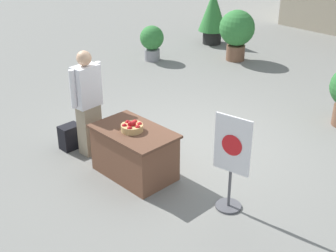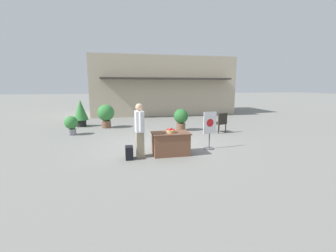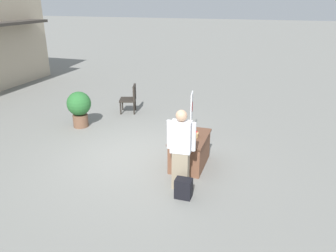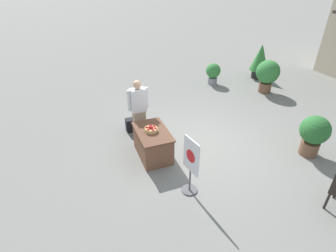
% 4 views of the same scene
% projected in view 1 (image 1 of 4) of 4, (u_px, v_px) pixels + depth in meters
% --- Properties ---
extents(ground_plane, '(120.00, 120.00, 0.00)m').
position_uv_depth(ground_plane, '(197.00, 143.00, 8.14)').
color(ground_plane, slate).
extents(display_table, '(1.27, 0.79, 0.76)m').
position_uv_depth(display_table, '(134.00, 152.00, 7.07)').
color(display_table, brown).
rests_on(display_table, ground_plane).
extents(apple_basket, '(0.33, 0.33, 0.16)m').
position_uv_depth(apple_basket, '(132.00, 127.00, 6.86)').
color(apple_basket, tan).
rests_on(apple_basket, display_table).
extents(person_visitor, '(0.29, 0.61, 1.76)m').
position_uv_depth(person_visitor, '(88.00, 102.00, 7.47)').
color(person_visitor, gray).
rests_on(person_visitor, ground_plane).
extents(backpack, '(0.24, 0.34, 0.42)m').
position_uv_depth(backpack, '(70.00, 137.00, 7.90)').
color(backpack, black).
rests_on(backpack, ground_plane).
extents(poster_board, '(0.52, 0.36, 1.38)m').
position_uv_depth(poster_board, '(231.00, 161.00, 6.15)').
color(poster_board, '#4C4C51').
rests_on(poster_board, ground_plane).
extents(potted_plant_near_right, '(0.81, 0.81, 1.53)m').
position_uv_depth(potted_plant_near_right, '(213.00, 14.00, 13.26)').
color(potted_plant_near_right, black).
rests_on(potted_plant_near_right, ground_plane).
extents(potted_plant_far_left, '(0.62, 0.62, 0.90)m').
position_uv_depth(potted_plant_far_left, '(152.00, 40.00, 12.04)').
color(potted_plant_far_left, gray).
rests_on(potted_plant_far_left, ground_plane).
extents(potted_plant_near_left, '(0.91, 0.91, 1.30)m').
position_uv_depth(potted_plant_near_left, '(237.00, 31.00, 11.93)').
color(potted_plant_near_left, brown).
rests_on(potted_plant_near_left, ground_plane).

